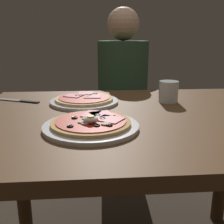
% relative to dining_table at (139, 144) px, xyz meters
% --- Properties ---
extents(dining_table, '(1.19, 0.86, 0.75)m').
position_rel_dining_table_xyz_m(dining_table, '(0.00, 0.00, 0.00)').
color(dining_table, brown).
rests_on(dining_table, ground).
extents(pizza_foreground, '(0.29, 0.29, 0.05)m').
position_rel_dining_table_xyz_m(pizza_foreground, '(-0.17, -0.13, 0.13)').
color(pizza_foreground, white).
rests_on(pizza_foreground, dining_table).
extents(pizza_across_left, '(0.28, 0.28, 0.03)m').
position_rel_dining_table_xyz_m(pizza_across_left, '(-0.20, 0.18, 0.13)').
color(pizza_across_left, white).
rests_on(pizza_across_left, dining_table).
extents(water_glass_far, '(0.08, 0.08, 0.09)m').
position_rel_dining_table_xyz_m(water_glass_far, '(0.15, 0.17, 0.15)').
color(water_glass_far, silver).
rests_on(water_glass_far, dining_table).
extents(knife, '(0.19, 0.10, 0.01)m').
position_rel_dining_table_xyz_m(knife, '(-0.46, 0.23, 0.12)').
color(knife, silver).
rests_on(knife, dining_table).
extents(diner_person, '(0.32, 0.32, 1.18)m').
position_rel_dining_table_xyz_m(diner_person, '(0.04, 0.83, -0.07)').
color(diner_person, black).
rests_on(diner_person, ground).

